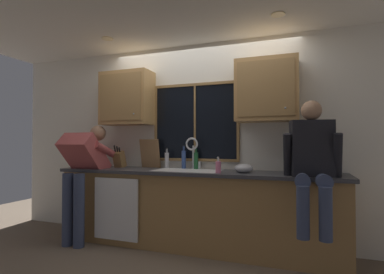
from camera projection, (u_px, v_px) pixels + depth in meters
back_wall at (202, 141)px, 3.93m from camera, size 5.79×0.12×2.55m
ceiling_downlight_left at (107, 39)px, 3.68m from camera, size 0.14×0.14×0.01m
ceiling_downlight_right at (278, 15)px, 2.99m from camera, size 0.14×0.14×0.01m
window_glass at (195, 122)px, 3.90m from camera, size 1.10×0.02×0.95m
window_frame_top at (195, 85)px, 3.90m from camera, size 1.17×0.02×0.04m
window_frame_bottom at (195, 160)px, 3.88m from camera, size 1.17×0.02×0.04m
window_frame_left at (156, 123)px, 4.08m from camera, size 0.03×0.02×0.95m
window_frame_right at (238, 121)px, 3.69m from camera, size 0.03×0.02×0.95m
window_mullion_center at (195, 122)px, 3.89m from camera, size 0.02×0.02×0.95m
lower_cabinet_run at (193, 210)px, 3.59m from camera, size 3.39×0.58×0.88m
countertop at (193, 172)px, 3.58m from camera, size 3.45×0.62×0.04m
dishwasher_front at (116, 209)px, 3.58m from camera, size 0.60×0.02×0.74m
upper_cabinet_left at (127, 99)px, 4.07m from camera, size 0.70×0.36×0.72m
upper_cabinet_right at (267, 90)px, 3.43m from camera, size 0.70×0.36×0.72m
sink at (187, 178)px, 3.61m from camera, size 0.80×0.46×0.21m
faucet at (193, 149)px, 3.78m from camera, size 0.18×0.09×0.40m
person_standing at (84, 168)px, 3.79m from camera, size 0.53×0.72×1.49m
person_sitting_on_counter at (312, 158)px, 2.88m from camera, size 0.54×0.63×1.26m
knife_block at (119, 159)px, 4.04m from camera, size 0.12×0.18×0.32m
cutting_board at (150, 153)px, 4.02m from camera, size 0.28×0.10×0.39m
mixing_bowl at (244, 168)px, 3.34m from camera, size 0.21×0.21×0.10m
soap_dispenser at (218, 167)px, 3.29m from camera, size 0.06×0.07×0.18m
bottle_green_glass at (184, 159)px, 3.85m from camera, size 0.06×0.06×0.30m
bottle_tall_clear at (167, 160)px, 3.91m from camera, size 0.05×0.05×0.27m
bottle_amber_small at (196, 160)px, 3.79m from camera, size 0.05×0.05×0.28m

